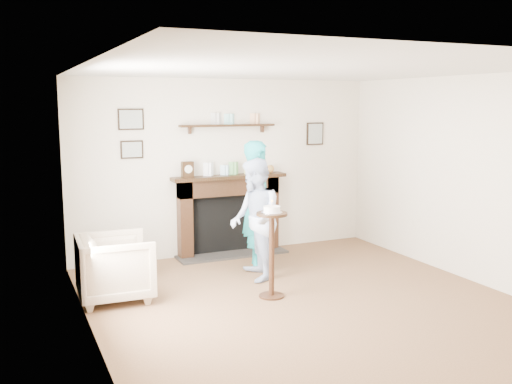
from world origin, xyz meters
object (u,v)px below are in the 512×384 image
(man, at_px, (255,279))
(woman, at_px, (258,267))
(armchair, at_px, (117,299))
(pedestal_table, at_px, (272,238))

(man, height_order, woman, woman)
(armchair, distance_m, woman, 2.03)
(man, relative_size, woman, 0.89)
(pedestal_table, bearing_deg, armchair, 158.34)
(woman, bearing_deg, man, 169.36)
(man, height_order, pedestal_table, pedestal_table)
(man, distance_m, pedestal_table, 0.96)
(armchair, xyz_separation_m, man, (1.71, 0.03, 0.00))
(armchair, bearing_deg, pedestal_table, -109.39)
(woman, bearing_deg, pedestal_table, -179.35)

